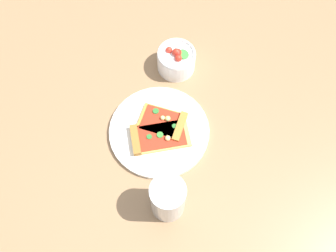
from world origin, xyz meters
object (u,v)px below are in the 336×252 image
at_px(pizza_slice_near, 156,137).
at_px(plate, 159,131).
at_px(salad_bowl, 176,60).
at_px(soda_glass, 168,199).
at_px(pizza_slice_far, 166,123).

bearing_deg(pizza_slice_near, plate, 49.81).
height_order(pizza_slice_near, salad_bowl, salad_bowl).
distance_m(plate, soda_glass, 0.21).
relative_size(plate, pizza_slice_far, 1.81).
bearing_deg(salad_bowl, plate, -125.53).
relative_size(plate, soda_glass, 1.98).
height_order(salad_bowl, soda_glass, soda_glass).
relative_size(salad_bowl, soda_glass, 0.81).
height_order(pizza_slice_far, soda_glass, soda_glass).
xyz_separation_m(plate, pizza_slice_near, (-0.02, -0.02, 0.01)).
bearing_deg(plate, pizza_slice_near, -130.19).
bearing_deg(plate, soda_glass, -106.33).
distance_m(pizza_slice_near, soda_glass, 0.19).
xyz_separation_m(pizza_slice_near, soda_glass, (-0.04, -0.18, 0.04)).
relative_size(pizza_slice_near, soda_glass, 1.23).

